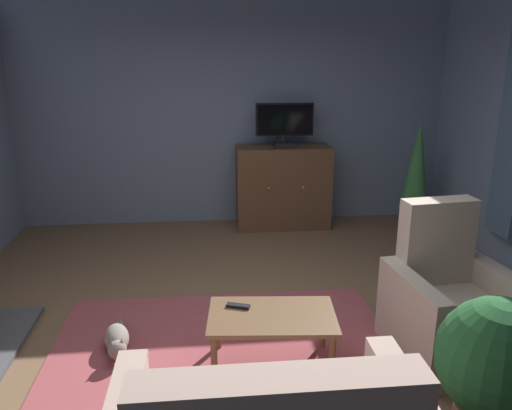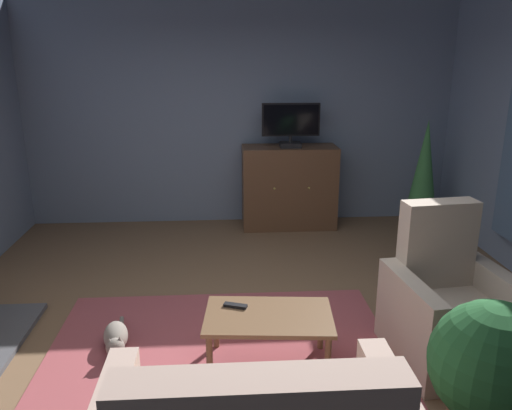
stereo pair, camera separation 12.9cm
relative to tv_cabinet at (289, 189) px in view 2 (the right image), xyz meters
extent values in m
cube|color=brown|center=(-0.60, -2.55, -0.52)|extent=(6.00, 6.30, 0.04)
cube|color=slate|center=(-0.60, 0.35, 0.90)|extent=(6.00, 0.10, 2.79)
cube|color=#9E474C|center=(-0.87, -2.93, -0.49)|extent=(2.60, 2.04, 0.01)
cube|color=#402A1C|center=(0.00, 0.00, -0.47)|extent=(1.11, 0.42, 0.06)
cube|color=brown|center=(0.00, 0.00, 0.02)|extent=(1.17, 0.48, 1.04)
sphere|color=tan|center=(-0.21, -0.25, 0.07)|extent=(0.03, 0.03, 0.03)
sphere|color=tan|center=(0.21, -0.25, 0.07)|extent=(0.03, 0.03, 0.03)
cube|color=black|center=(0.00, -0.05, 0.57)|extent=(0.25, 0.20, 0.06)
cylinder|color=black|center=(0.00, -0.05, 0.64)|extent=(0.04, 0.04, 0.08)
cube|color=black|center=(0.00, -0.05, 0.88)|extent=(0.70, 0.05, 0.40)
cube|color=black|center=(0.00, -0.08, 0.88)|extent=(0.66, 0.01, 0.36)
cube|color=brown|center=(-0.53, -3.04, -0.10)|extent=(0.93, 0.62, 0.03)
cylinder|color=brown|center=(-0.12, -2.85, -0.31)|extent=(0.04, 0.04, 0.38)
cylinder|color=brown|center=(-0.90, -2.78, -0.31)|extent=(0.04, 0.04, 0.38)
cylinder|color=brown|center=(-0.16, -3.29, -0.31)|extent=(0.04, 0.04, 0.38)
cylinder|color=brown|center=(-0.94, -3.23, -0.31)|extent=(0.04, 0.04, 0.38)
cube|color=black|center=(-0.76, -2.91, -0.07)|extent=(0.18, 0.10, 0.02)
cube|color=#C6B29E|center=(0.80, -3.03, -0.27)|extent=(0.65, 0.88, 0.45)
cube|color=#C6B29E|center=(0.77, -2.71, 0.29)|extent=(0.58, 0.24, 0.66)
cube|color=#C6B29E|center=(1.15, -2.99, -0.17)|extent=(0.22, 0.84, 0.65)
cube|color=#C6B29E|center=(0.46, -3.07, -0.17)|extent=(0.22, 0.84, 0.65)
sphere|color=#235B2D|center=(0.56, -3.98, 0.11)|extent=(0.67, 0.67, 0.67)
cylinder|color=slate|center=(1.61, -0.30, -0.36)|extent=(0.25, 0.25, 0.27)
cone|color=#3D7F42|center=(1.61, -0.30, 0.34)|extent=(0.35, 0.35, 1.12)
ellipsoid|color=gray|center=(-1.67, -2.71, -0.41)|extent=(0.24, 0.35, 0.18)
sphere|color=gray|center=(-1.63, -2.91, -0.38)|extent=(0.14, 0.14, 0.14)
cone|color=gray|center=(-1.60, -2.91, -0.31)|extent=(0.04, 0.04, 0.04)
cone|color=gray|center=(-1.67, -2.92, -0.31)|extent=(0.04, 0.04, 0.04)
cylinder|color=gray|center=(-1.68, -2.44, -0.44)|extent=(0.08, 0.23, 0.08)
camera|label=1|loc=(-0.96, -6.20, 1.68)|focal=35.88mm
camera|label=2|loc=(-0.83, -6.21, 1.68)|focal=35.88mm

